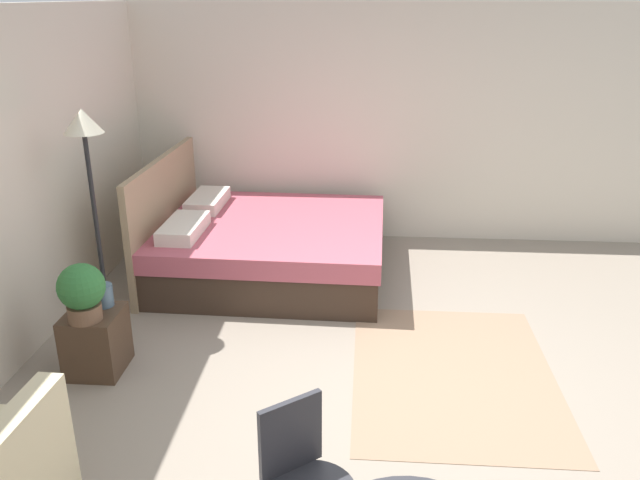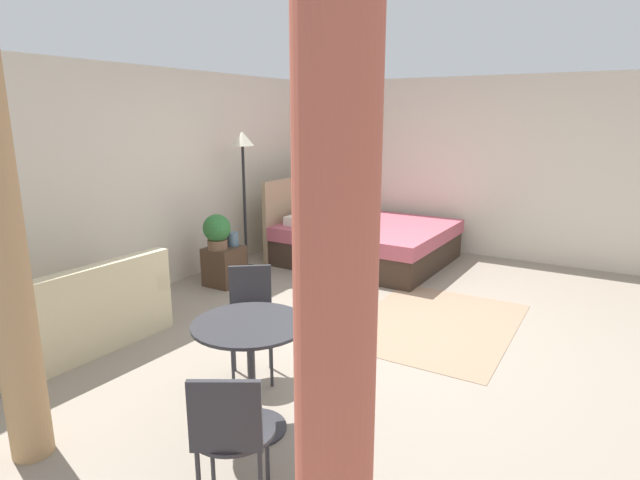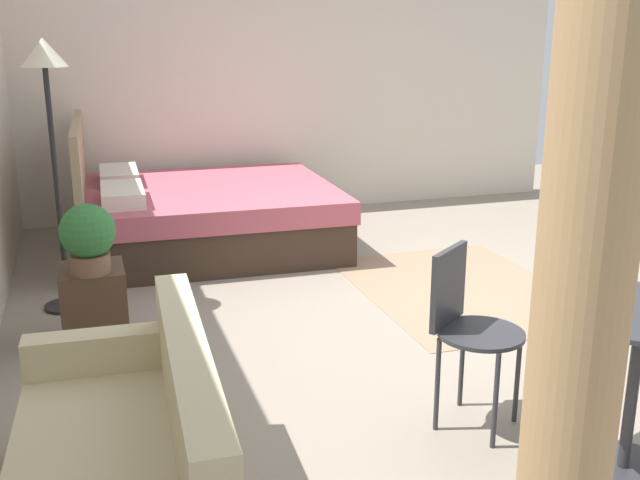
{
  "view_description": "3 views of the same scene",
  "coord_description": "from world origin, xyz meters",
  "px_view_note": "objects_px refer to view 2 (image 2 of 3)",
  "views": [
    {
      "loc": [
        -3.74,
        0.29,
        2.55
      ],
      "look_at": [
        0.67,
        0.62,
        0.86
      ],
      "focal_mm": 35.96,
      "sensor_mm": 36.0,
      "label": 1
    },
    {
      "loc": [
        -4.34,
        -1.8,
        1.99
      ],
      "look_at": [
        -0.3,
        0.6,
        0.84
      ],
      "focal_mm": 28.94,
      "sensor_mm": 36.0,
      "label": 2
    },
    {
      "loc": [
        -4.26,
        2.18,
        1.82
      ],
      "look_at": [
        0.0,
        0.8,
        0.55
      ],
      "focal_mm": 41.43,
      "sensor_mm": 36.0,
      "label": 3
    }
  ],
  "objects_px": {
    "bed": "(363,240)",
    "cafe_chair_near_window": "(230,429)",
    "floor_lamp": "(243,161)",
    "balcony_table": "(251,356)",
    "cafe_chair_near_couch": "(251,310)",
    "vase": "(233,239)",
    "nightstand": "(224,266)",
    "couch": "(77,319)",
    "potted_plant": "(217,231)"
  },
  "relations": [
    {
      "from": "floor_lamp",
      "to": "balcony_table",
      "type": "distance_m",
      "value": 3.72
    },
    {
      "from": "nightstand",
      "to": "potted_plant",
      "type": "relative_size",
      "value": 1.11
    },
    {
      "from": "floor_lamp",
      "to": "cafe_chair_near_couch",
      "type": "relative_size",
      "value": 2.08
    },
    {
      "from": "balcony_table",
      "to": "vase",
      "type": "bearing_deg",
      "value": 42.11
    },
    {
      "from": "potted_plant",
      "to": "cafe_chair_near_window",
      "type": "xyz_separation_m",
      "value": [
        -2.72,
        -2.49,
        -0.17
      ]
    },
    {
      "from": "bed",
      "to": "cafe_chair_near_couch",
      "type": "distance_m",
      "value": 3.46
    },
    {
      "from": "couch",
      "to": "potted_plant",
      "type": "xyz_separation_m",
      "value": [
        1.88,
        0.06,
        0.41
      ]
    },
    {
      "from": "couch",
      "to": "balcony_table",
      "type": "bearing_deg",
      "value": -95.18
    },
    {
      "from": "vase",
      "to": "floor_lamp",
      "type": "relative_size",
      "value": 0.09
    },
    {
      "from": "floor_lamp",
      "to": "potted_plant",
      "type": "bearing_deg",
      "value": -166.95
    },
    {
      "from": "nightstand",
      "to": "couch",
      "type": "bearing_deg",
      "value": -178.27
    },
    {
      "from": "cafe_chair_near_window",
      "to": "cafe_chair_near_couch",
      "type": "relative_size",
      "value": 0.96
    },
    {
      "from": "couch",
      "to": "potted_plant",
      "type": "bearing_deg",
      "value": 1.84
    },
    {
      "from": "nightstand",
      "to": "floor_lamp",
      "type": "xyz_separation_m",
      "value": [
        0.63,
        0.17,
        1.19
      ]
    },
    {
      "from": "floor_lamp",
      "to": "vase",
      "type": "bearing_deg",
      "value": -157.21
    },
    {
      "from": "vase",
      "to": "cafe_chair_near_couch",
      "type": "height_order",
      "value": "cafe_chair_near_couch"
    },
    {
      "from": "bed",
      "to": "cafe_chair_near_couch",
      "type": "bearing_deg",
      "value": -168.38
    },
    {
      "from": "potted_plant",
      "to": "cafe_chair_near_window",
      "type": "distance_m",
      "value": 3.69
    },
    {
      "from": "bed",
      "to": "vase",
      "type": "distance_m",
      "value": 1.93
    },
    {
      "from": "cafe_chair_near_couch",
      "to": "bed",
      "type": "bearing_deg",
      "value": 11.62
    },
    {
      "from": "floor_lamp",
      "to": "cafe_chair_near_window",
      "type": "height_order",
      "value": "floor_lamp"
    },
    {
      "from": "bed",
      "to": "couch",
      "type": "height_order",
      "value": "bed"
    },
    {
      "from": "potted_plant",
      "to": "nightstand",
      "type": "bearing_deg",
      "value": -0.43
    },
    {
      "from": "couch",
      "to": "nightstand",
      "type": "xyz_separation_m",
      "value": [
        1.98,
        0.06,
        -0.04
      ]
    },
    {
      "from": "nightstand",
      "to": "balcony_table",
      "type": "relative_size",
      "value": 0.62
    },
    {
      "from": "vase",
      "to": "cafe_chair_near_window",
      "type": "bearing_deg",
      "value": -140.17
    },
    {
      "from": "balcony_table",
      "to": "floor_lamp",
      "type": "bearing_deg",
      "value": 39.23
    },
    {
      "from": "nightstand",
      "to": "floor_lamp",
      "type": "height_order",
      "value": "floor_lamp"
    },
    {
      "from": "balcony_table",
      "to": "cafe_chair_near_couch",
      "type": "relative_size",
      "value": 0.87
    },
    {
      "from": "cafe_chair_near_couch",
      "to": "couch",
      "type": "bearing_deg",
      "value": 104.36
    },
    {
      "from": "balcony_table",
      "to": "cafe_chair_near_couch",
      "type": "distance_m",
      "value": 0.75
    },
    {
      "from": "bed",
      "to": "potted_plant",
      "type": "relative_size",
      "value": 5.27
    },
    {
      "from": "cafe_chair_near_couch",
      "to": "vase",
      "type": "bearing_deg",
      "value": 43.4
    },
    {
      "from": "balcony_table",
      "to": "cafe_chair_near_couch",
      "type": "height_order",
      "value": "cafe_chair_near_couch"
    },
    {
      "from": "floor_lamp",
      "to": "cafe_chair_near_couch",
      "type": "xyz_separation_m",
      "value": [
        -2.2,
        -1.82,
        -0.89
      ]
    },
    {
      "from": "potted_plant",
      "to": "vase",
      "type": "bearing_deg",
      "value": -11.35
    },
    {
      "from": "couch",
      "to": "vase",
      "type": "bearing_deg",
      "value": 0.45
    },
    {
      "from": "cafe_chair_near_window",
      "to": "cafe_chair_near_couch",
      "type": "bearing_deg",
      "value": 34.28
    },
    {
      "from": "balcony_table",
      "to": "cafe_chair_near_window",
      "type": "distance_m",
      "value": 0.75
    },
    {
      "from": "bed",
      "to": "cafe_chair_near_window",
      "type": "relative_size",
      "value": 2.64
    },
    {
      "from": "vase",
      "to": "cafe_chair_near_couch",
      "type": "relative_size",
      "value": 0.19
    },
    {
      "from": "floor_lamp",
      "to": "cafe_chair_near_window",
      "type": "xyz_separation_m",
      "value": [
        -3.44,
        -2.66,
        -0.92
      ]
    },
    {
      "from": "potted_plant",
      "to": "bed",
      "type": "bearing_deg",
      "value": -26.57
    },
    {
      "from": "couch",
      "to": "vase",
      "type": "height_order",
      "value": "couch"
    },
    {
      "from": "vase",
      "to": "floor_lamp",
      "type": "distance_m",
      "value": 1.04
    },
    {
      "from": "vase",
      "to": "floor_lamp",
      "type": "xyz_separation_m",
      "value": [
        0.51,
        0.21,
        0.88
      ]
    },
    {
      "from": "floor_lamp",
      "to": "cafe_chair_near_couch",
      "type": "bearing_deg",
      "value": -140.48
    },
    {
      "from": "potted_plant",
      "to": "balcony_table",
      "type": "xyz_separation_m",
      "value": [
        -2.07,
        -2.11,
        -0.16
      ]
    },
    {
      "from": "floor_lamp",
      "to": "balcony_table",
      "type": "xyz_separation_m",
      "value": [
        -2.79,
        -2.28,
        -0.9
      ]
    },
    {
      "from": "floor_lamp",
      "to": "cafe_chair_near_window",
      "type": "relative_size",
      "value": 2.17
    }
  ]
}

